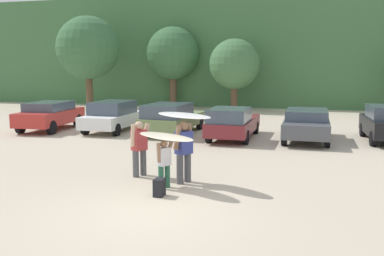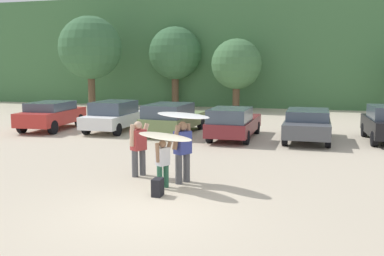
{
  "view_description": "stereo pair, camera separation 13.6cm",
  "coord_description": "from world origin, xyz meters",
  "px_view_note": "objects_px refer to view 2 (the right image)",
  "views": [
    {
      "loc": [
        3.38,
        -8.82,
        3.27
      ],
      "look_at": [
        -0.64,
        6.18,
        1.06
      ],
      "focal_mm": 40.68,
      "sensor_mm": 36.0,
      "label": 1
    },
    {
      "loc": [
        3.51,
        -8.79,
        3.27
      ],
      "look_at": [
        -0.64,
        6.18,
        1.06
      ],
      "focal_mm": 40.68,
      "sensor_mm": 36.0,
      "label": 2
    }
  ],
  "objects_px": {
    "person_child": "(163,161)",
    "parked_car_maroon": "(233,123)",
    "parked_car_red": "(52,115)",
    "surfboard_cream": "(164,136)",
    "backpack_dropped": "(158,187)",
    "person_companion": "(138,145)",
    "parked_car_white": "(114,116)",
    "parked_car_dark_gray": "(307,124)",
    "surfboard_white": "(182,115)",
    "parked_car_olive_green": "(173,117)",
    "person_adult": "(183,148)"
  },
  "relations": [
    {
      "from": "parked_car_white",
      "to": "parked_car_red",
      "type": "bearing_deg",
      "value": 97.65
    },
    {
      "from": "person_companion",
      "to": "backpack_dropped",
      "type": "bearing_deg",
      "value": 155.12
    },
    {
      "from": "person_child",
      "to": "person_companion",
      "type": "xyz_separation_m",
      "value": [
        -1.13,
        1.05,
        0.19
      ]
    },
    {
      "from": "surfboard_cream",
      "to": "backpack_dropped",
      "type": "height_order",
      "value": "surfboard_cream"
    },
    {
      "from": "parked_car_maroon",
      "to": "backpack_dropped",
      "type": "bearing_deg",
      "value": 179.05
    },
    {
      "from": "parked_car_maroon",
      "to": "surfboard_white",
      "type": "distance_m",
      "value": 7.9
    },
    {
      "from": "parked_car_red",
      "to": "person_companion",
      "type": "distance_m",
      "value": 11.14
    },
    {
      "from": "parked_car_white",
      "to": "parked_car_olive_green",
      "type": "height_order",
      "value": "parked_car_white"
    },
    {
      "from": "parked_car_dark_gray",
      "to": "person_adult",
      "type": "xyz_separation_m",
      "value": [
        -3.3,
        -8.22,
        0.23
      ]
    },
    {
      "from": "parked_car_red",
      "to": "person_companion",
      "type": "bearing_deg",
      "value": -137.48
    },
    {
      "from": "person_adult",
      "to": "person_child",
      "type": "bearing_deg",
      "value": 91.49
    },
    {
      "from": "parked_car_white",
      "to": "person_companion",
      "type": "height_order",
      "value": "person_companion"
    },
    {
      "from": "parked_car_olive_green",
      "to": "parked_car_maroon",
      "type": "xyz_separation_m",
      "value": [
        3.11,
        -0.74,
        -0.05
      ]
    },
    {
      "from": "parked_car_maroon",
      "to": "person_companion",
      "type": "distance_m",
      "value": 7.52
    },
    {
      "from": "parked_car_white",
      "to": "parked_car_dark_gray",
      "type": "xyz_separation_m",
      "value": [
        9.48,
        -0.31,
        -0.04
      ]
    },
    {
      "from": "parked_car_olive_green",
      "to": "person_companion",
      "type": "bearing_deg",
      "value": -166.73
    },
    {
      "from": "parked_car_olive_green",
      "to": "parked_car_dark_gray",
      "type": "xyz_separation_m",
      "value": [
        6.34,
        -0.26,
        -0.05
      ]
    },
    {
      "from": "parked_car_white",
      "to": "person_adult",
      "type": "xyz_separation_m",
      "value": [
        6.18,
        -8.53,
        0.19
      ]
    },
    {
      "from": "person_companion",
      "to": "surfboard_white",
      "type": "xyz_separation_m",
      "value": [
        1.5,
        -0.46,
        1.0
      ]
    },
    {
      "from": "person_companion",
      "to": "surfboard_white",
      "type": "bearing_deg",
      "value": -166.9
    },
    {
      "from": "parked_car_maroon",
      "to": "person_adult",
      "type": "relative_size",
      "value": 2.71
    },
    {
      "from": "surfboard_white",
      "to": "surfboard_cream",
      "type": "xyz_separation_m",
      "value": [
        -0.33,
        -0.6,
        -0.51
      ]
    },
    {
      "from": "person_companion",
      "to": "surfboard_cream",
      "type": "bearing_deg",
      "value": 168.07
    },
    {
      "from": "parked_car_white",
      "to": "surfboard_cream",
      "type": "xyz_separation_m",
      "value": [
        5.87,
        -9.21,
        0.62
      ]
    },
    {
      "from": "parked_car_red",
      "to": "surfboard_white",
      "type": "relative_size",
      "value": 2.14
    },
    {
      "from": "parked_car_red",
      "to": "parked_car_white",
      "type": "xyz_separation_m",
      "value": [
        3.34,
        0.42,
        0.0
      ]
    },
    {
      "from": "parked_car_maroon",
      "to": "parked_car_dark_gray",
      "type": "relative_size",
      "value": 1.02
    },
    {
      "from": "person_adult",
      "to": "surfboard_cream",
      "type": "xyz_separation_m",
      "value": [
        -0.32,
        -0.67,
        0.43
      ]
    },
    {
      "from": "backpack_dropped",
      "to": "person_child",
      "type": "bearing_deg",
      "value": 98.8
    },
    {
      "from": "parked_car_white",
      "to": "person_companion",
      "type": "xyz_separation_m",
      "value": [
        4.69,
        -8.14,
        0.14
      ]
    },
    {
      "from": "parked_car_maroon",
      "to": "surfboard_cream",
      "type": "bearing_deg",
      "value": 178.43
    },
    {
      "from": "parked_car_dark_gray",
      "to": "surfboard_cream",
      "type": "height_order",
      "value": "surfboard_cream"
    },
    {
      "from": "parked_car_red",
      "to": "parked_car_olive_green",
      "type": "distance_m",
      "value": 6.49
    },
    {
      "from": "person_adult",
      "to": "backpack_dropped",
      "type": "relative_size",
      "value": 3.89
    },
    {
      "from": "parked_car_olive_green",
      "to": "parked_car_red",
      "type": "bearing_deg",
      "value": 95.7
    },
    {
      "from": "person_child",
      "to": "parked_car_maroon",
      "type": "bearing_deg",
      "value": -62.82
    },
    {
      "from": "person_companion",
      "to": "surfboard_cream",
      "type": "distance_m",
      "value": 1.66
    },
    {
      "from": "person_companion",
      "to": "parked_car_white",
      "type": "bearing_deg",
      "value": -29.97
    },
    {
      "from": "person_adult",
      "to": "person_companion",
      "type": "height_order",
      "value": "person_adult"
    },
    {
      "from": "parked_car_maroon",
      "to": "person_child",
      "type": "bearing_deg",
      "value": 178.11
    },
    {
      "from": "person_companion",
      "to": "surfboard_white",
      "type": "relative_size",
      "value": 0.82
    },
    {
      "from": "parked_car_white",
      "to": "person_adult",
      "type": "height_order",
      "value": "person_adult"
    },
    {
      "from": "parked_car_red",
      "to": "surfboard_white",
      "type": "height_order",
      "value": "surfboard_white"
    },
    {
      "from": "parked_car_red",
      "to": "parked_car_maroon",
      "type": "bearing_deg",
      "value": -95.79
    },
    {
      "from": "parked_car_white",
      "to": "parked_car_maroon",
      "type": "relative_size",
      "value": 0.88
    },
    {
      "from": "parked_car_white",
      "to": "parked_car_maroon",
      "type": "distance_m",
      "value": 6.3
    },
    {
      "from": "parked_car_olive_green",
      "to": "person_adult",
      "type": "bearing_deg",
      "value": -157.83
    },
    {
      "from": "backpack_dropped",
      "to": "surfboard_cream",
      "type": "bearing_deg",
      "value": 95.23
    },
    {
      "from": "parked_car_olive_green",
      "to": "parked_car_maroon",
      "type": "height_order",
      "value": "parked_car_olive_green"
    },
    {
      "from": "parked_car_dark_gray",
      "to": "person_child",
      "type": "bearing_deg",
      "value": 158.26
    }
  ]
}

